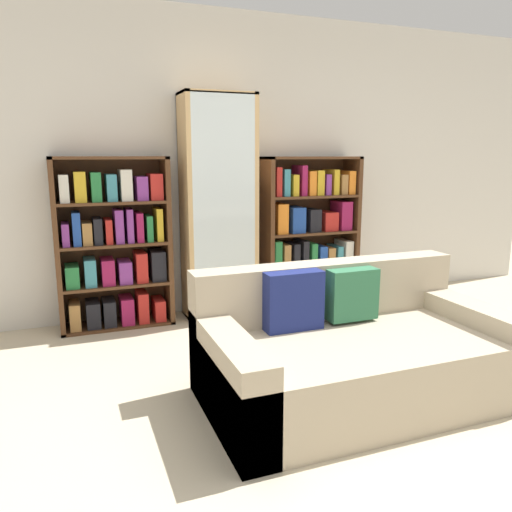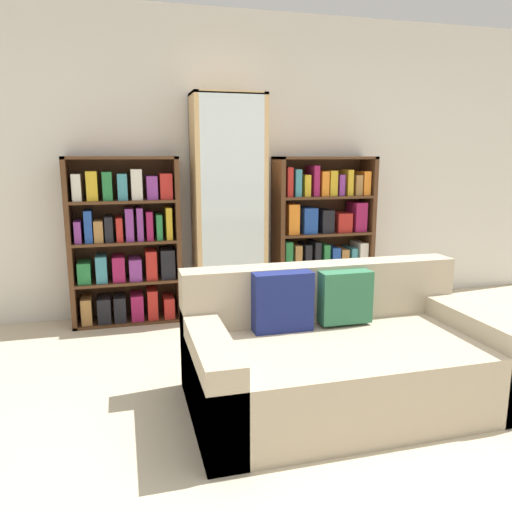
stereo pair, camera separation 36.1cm
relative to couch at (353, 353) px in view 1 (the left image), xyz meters
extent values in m
plane|color=beige|center=(-0.11, -0.52, -0.27)|extent=(16.00, 16.00, 0.00)
cube|color=beige|center=(-0.11, 2.03, 1.08)|extent=(7.12, 0.06, 2.70)
cube|color=tan|center=(0.00, -0.05, -0.07)|extent=(1.81, 0.99, 0.40)
cube|color=tan|center=(0.00, 0.34, 0.32)|extent=(1.81, 0.20, 0.36)
cube|color=tan|center=(-0.80, -0.05, -0.01)|extent=(0.20, 0.99, 0.52)
cube|color=tan|center=(0.81, -0.05, -0.01)|extent=(0.20, 0.99, 0.52)
cube|color=navy|center=(-0.31, 0.18, 0.31)|extent=(0.36, 0.12, 0.36)
cube|color=#2D6B47|center=(0.09, 0.18, 0.31)|extent=(0.32, 0.12, 0.32)
cube|color=#4C2D19|center=(-1.65, 1.82, 0.45)|extent=(0.04, 0.32, 1.43)
cube|color=#4C2D19|center=(-0.76, 1.82, 0.45)|extent=(0.04, 0.32, 1.43)
cube|color=#4C2D19|center=(-1.20, 1.82, 1.15)|extent=(0.93, 0.32, 0.02)
cube|color=#4C2D19|center=(-1.20, 1.82, -0.26)|extent=(0.93, 0.32, 0.02)
cube|color=#4C2D19|center=(-1.20, 1.98, 0.45)|extent=(0.93, 0.01, 1.43)
cube|color=#4C2D19|center=(-1.20, 1.82, 0.10)|extent=(0.85, 0.32, 0.02)
cube|color=#4C2D19|center=(-1.20, 1.82, 0.45)|extent=(0.85, 0.32, 0.02)
cube|color=#4C2D19|center=(-1.20, 1.82, 0.80)|extent=(0.85, 0.32, 0.02)
cube|color=olive|center=(-1.55, 1.81, -0.13)|extent=(0.09, 0.24, 0.22)
cube|color=black|center=(-1.41, 1.81, -0.14)|extent=(0.11, 0.24, 0.22)
cube|color=black|center=(-1.28, 1.81, -0.14)|extent=(0.10, 0.24, 0.22)
cube|color=#8E1947|center=(-1.13, 1.81, -0.13)|extent=(0.10, 0.24, 0.23)
cube|color=#AD231E|center=(-1.00, 1.81, -0.11)|extent=(0.09, 0.24, 0.26)
cube|color=#AD231E|center=(-0.86, 1.81, -0.15)|extent=(0.09, 0.24, 0.18)
cube|color=#237038|center=(-1.55, 1.81, 0.20)|extent=(0.11, 0.24, 0.18)
cube|color=teal|center=(-1.41, 1.81, 0.23)|extent=(0.09, 0.24, 0.23)
cube|color=#8E1947|center=(-1.27, 1.81, 0.22)|extent=(0.10, 0.24, 0.21)
cube|color=#7A3384|center=(-1.13, 1.81, 0.21)|extent=(0.10, 0.24, 0.19)
cube|color=#AD231E|center=(-1.00, 1.81, 0.24)|extent=(0.09, 0.24, 0.25)
cube|color=black|center=(-0.85, 1.81, 0.24)|extent=(0.12, 0.24, 0.26)
cube|color=#7A3384|center=(-1.58, 1.81, 0.55)|extent=(0.06, 0.24, 0.18)
cube|color=#1E4293|center=(-1.49, 1.81, 0.59)|extent=(0.06, 0.24, 0.27)
cube|color=olive|center=(-1.41, 1.81, 0.55)|extent=(0.07, 0.24, 0.18)
cube|color=black|center=(-1.33, 1.81, 0.57)|extent=(0.07, 0.24, 0.21)
cube|color=#AD231E|center=(-1.24, 1.81, 0.56)|extent=(0.05, 0.24, 0.20)
cube|color=#7A3384|center=(-1.16, 1.81, 0.60)|extent=(0.07, 0.24, 0.28)
cube|color=#7A3384|center=(-1.08, 1.81, 0.60)|extent=(0.05, 0.24, 0.28)
cube|color=#8E1947|center=(-1.00, 1.81, 0.58)|extent=(0.05, 0.24, 0.24)
cube|color=#237038|center=(-0.92, 1.81, 0.57)|extent=(0.05, 0.24, 0.22)
cube|color=gold|center=(-0.83, 1.81, 0.60)|extent=(0.05, 0.24, 0.27)
cube|color=beige|center=(-1.56, 1.81, 0.92)|extent=(0.07, 0.24, 0.22)
cube|color=gold|center=(-1.44, 1.81, 0.93)|extent=(0.09, 0.24, 0.24)
cube|color=#237038|center=(-1.32, 1.81, 0.92)|extent=(0.08, 0.24, 0.23)
cube|color=teal|center=(-1.20, 1.81, 0.92)|extent=(0.08, 0.24, 0.22)
cube|color=beige|center=(-1.09, 1.81, 0.93)|extent=(0.09, 0.24, 0.25)
cube|color=#7A3384|center=(-0.96, 1.81, 0.90)|extent=(0.09, 0.24, 0.20)
cube|color=#AD231E|center=(-0.85, 1.81, 0.92)|extent=(0.10, 0.24, 0.22)
cube|color=tan|center=(-0.59, 1.80, 0.71)|extent=(0.04, 0.36, 1.97)
cube|color=tan|center=(0.00, 1.80, 0.71)|extent=(0.04, 0.36, 1.97)
cube|color=tan|center=(-0.29, 1.80, 1.68)|extent=(0.63, 0.36, 0.02)
cube|color=tan|center=(-0.29, 1.80, -0.26)|extent=(0.63, 0.36, 0.02)
cube|color=tan|center=(-0.29, 1.98, 0.71)|extent=(0.63, 0.01, 1.97)
cube|color=silver|center=(-0.29, 1.63, 0.71)|extent=(0.55, 0.01, 1.94)
cube|color=tan|center=(-0.29, 1.80, 0.07)|extent=(0.55, 0.32, 0.02)
cube|color=tan|center=(-0.29, 1.80, 0.39)|extent=(0.55, 0.32, 0.02)
cube|color=tan|center=(-0.29, 1.80, 0.71)|extent=(0.55, 0.32, 0.02)
cube|color=tan|center=(-0.29, 1.80, 1.03)|extent=(0.55, 0.32, 0.02)
cube|color=tan|center=(-0.29, 1.80, 1.35)|extent=(0.55, 0.32, 0.02)
cylinder|color=silver|center=(-0.50, 1.82, -0.21)|extent=(0.01, 0.01, 0.07)
cone|color=silver|center=(-0.50, 1.82, -0.13)|extent=(0.07, 0.07, 0.08)
cylinder|color=silver|center=(-0.39, 1.81, -0.21)|extent=(0.01, 0.01, 0.07)
cone|color=silver|center=(-0.39, 1.81, -0.13)|extent=(0.07, 0.07, 0.08)
cylinder|color=silver|center=(-0.29, 1.81, -0.21)|extent=(0.01, 0.01, 0.07)
cone|color=silver|center=(-0.29, 1.81, -0.13)|extent=(0.07, 0.07, 0.08)
cylinder|color=silver|center=(-0.19, 1.80, -0.21)|extent=(0.01, 0.01, 0.07)
cone|color=silver|center=(-0.19, 1.80, -0.13)|extent=(0.07, 0.07, 0.08)
cylinder|color=silver|center=(-0.09, 1.80, -0.21)|extent=(0.01, 0.01, 0.07)
cone|color=silver|center=(-0.09, 1.80, -0.13)|extent=(0.07, 0.07, 0.08)
cylinder|color=silver|center=(-0.48, 1.80, 0.13)|extent=(0.01, 0.01, 0.08)
cone|color=silver|center=(-0.48, 1.80, 0.22)|extent=(0.09, 0.09, 0.10)
cylinder|color=silver|center=(-0.36, 1.79, 0.13)|extent=(0.01, 0.01, 0.08)
cone|color=silver|center=(-0.36, 1.79, 0.22)|extent=(0.09, 0.09, 0.10)
cylinder|color=silver|center=(-0.23, 1.79, 0.13)|extent=(0.01, 0.01, 0.08)
cone|color=silver|center=(-0.23, 1.79, 0.22)|extent=(0.09, 0.09, 0.10)
cylinder|color=silver|center=(-0.10, 1.79, 0.13)|extent=(0.01, 0.01, 0.08)
cone|color=silver|center=(-0.10, 1.79, 0.22)|extent=(0.09, 0.09, 0.10)
cylinder|color=silver|center=(-0.50, 1.81, 0.44)|extent=(0.01, 0.01, 0.07)
cone|color=silver|center=(-0.50, 1.81, 0.52)|extent=(0.07, 0.07, 0.09)
cylinder|color=silver|center=(-0.39, 1.82, 0.44)|extent=(0.01, 0.01, 0.07)
cone|color=silver|center=(-0.39, 1.82, 0.52)|extent=(0.07, 0.07, 0.09)
cylinder|color=silver|center=(-0.29, 1.82, 0.44)|extent=(0.01, 0.01, 0.07)
cone|color=silver|center=(-0.29, 1.82, 0.52)|extent=(0.07, 0.07, 0.09)
cylinder|color=silver|center=(-0.19, 1.82, 0.44)|extent=(0.01, 0.01, 0.07)
cone|color=silver|center=(-0.19, 1.82, 0.52)|extent=(0.07, 0.07, 0.09)
cylinder|color=silver|center=(-0.09, 1.80, 0.44)|extent=(0.01, 0.01, 0.07)
cone|color=silver|center=(-0.09, 1.80, 0.52)|extent=(0.07, 0.07, 0.09)
cylinder|color=silver|center=(-0.48, 1.80, 0.76)|extent=(0.01, 0.01, 0.07)
cone|color=silver|center=(-0.48, 1.80, 0.84)|extent=(0.09, 0.09, 0.08)
cylinder|color=silver|center=(-0.36, 1.81, 0.76)|extent=(0.01, 0.01, 0.07)
cone|color=silver|center=(-0.36, 1.81, 0.84)|extent=(0.09, 0.09, 0.08)
cylinder|color=silver|center=(-0.23, 1.79, 0.76)|extent=(0.01, 0.01, 0.07)
cone|color=silver|center=(-0.23, 1.79, 0.84)|extent=(0.09, 0.09, 0.08)
cylinder|color=silver|center=(-0.10, 1.82, 0.76)|extent=(0.01, 0.01, 0.07)
cone|color=silver|center=(-0.10, 1.82, 0.84)|extent=(0.09, 0.09, 0.08)
cylinder|color=silver|center=(-0.48, 1.80, 1.09)|extent=(0.01, 0.01, 0.09)
cone|color=silver|center=(-0.48, 1.80, 1.19)|extent=(0.09, 0.09, 0.11)
cylinder|color=silver|center=(-0.36, 1.79, 1.09)|extent=(0.01, 0.01, 0.09)
cone|color=silver|center=(-0.36, 1.79, 1.19)|extent=(0.09, 0.09, 0.11)
cylinder|color=silver|center=(-0.23, 1.80, 1.09)|extent=(0.01, 0.01, 0.09)
cone|color=silver|center=(-0.23, 1.80, 1.19)|extent=(0.09, 0.09, 0.11)
cylinder|color=silver|center=(-0.10, 1.80, 1.09)|extent=(0.01, 0.01, 0.09)
cone|color=silver|center=(-0.10, 1.80, 1.19)|extent=(0.09, 0.09, 0.11)
cylinder|color=silver|center=(-0.46, 1.79, 1.40)|extent=(0.01, 0.01, 0.07)
cone|color=silver|center=(-0.46, 1.79, 1.48)|extent=(0.09, 0.09, 0.09)
cylinder|color=silver|center=(-0.29, 1.81, 1.40)|extent=(0.01, 0.01, 0.07)
cone|color=silver|center=(-0.29, 1.81, 1.48)|extent=(0.09, 0.09, 0.09)
cylinder|color=silver|center=(-0.12, 1.81, 1.40)|extent=(0.01, 0.01, 0.07)
cone|color=silver|center=(-0.12, 1.81, 1.48)|extent=(0.09, 0.09, 0.09)
cube|color=#4C2D19|center=(0.17, 1.82, 0.45)|extent=(0.04, 0.32, 1.43)
cube|color=#4C2D19|center=(1.08, 1.82, 0.45)|extent=(0.04, 0.32, 1.43)
cube|color=#4C2D19|center=(0.63, 1.82, 1.15)|extent=(0.95, 0.32, 0.02)
cube|color=#4C2D19|center=(0.63, 1.82, -0.26)|extent=(0.95, 0.32, 0.02)
cube|color=#4C2D19|center=(0.63, 1.98, 0.45)|extent=(0.95, 0.01, 1.43)
cube|color=#4C2D19|center=(0.63, 1.82, 0.10)|extent=(0.87, 0.32, 0.02)
cube|color=#4C2D19|center=(0.63, 1.82, 0.45)|extent=(0.87, 0.32, 0.02)
cube|color=#4C2D19|center=(0.63, 1.82, 0.79)|extent=(0.87, 0.32, 0.02)
cube|color=#8E1947|center=(0.27, 1.81, -0.16)|extent=(0.09, 0.24, 0.18)
cube|color=orange|center=(0.42, 1.81, -0.15)|extent=(0.12, 0.24, 0.19)
cube|color=#237038|center=(0.56, 1.81, -0.14)|extent=(0.10, 0.24, 0.21)
cube|color=#1E4293|center=(0.70, 1.81, -0.15)|extent=(0.12, 0.24, 0.19)
cube|color=beige|center=(0.84, 1.81, -0.15)|extent=(0.12, 0.24, 0.20)
cube|color=olive|center=(0.98, 1.81, -0.15)|extent=(0.10, 0.24, 0.18)
cube|color=#237038|center=(0.25, 1.81, 0.25)|extent=(0.07, 0.24, 0.28)
cube|color=olive|center=(0.34, 1.81, 0.23)|extent=(0.07, 0.24, 0.24)
cube|color=black|center=(0.44, 1.81, 0.23)|extent=(0.06, 0.24, 0.24)
cube|color=black|center=(0.53, 1.81, 0.24)|extent=(0.06, 0.24, 0.26)
cube|color=#237038|center=(0.62, 1.81, 0.23)|extent=(0.06, 0.24, 0.24)
cube|color=#1E4293|center=(0.72, 1.81, 0.21)|extent=(0.08, 0.24, 0.20)
cube|color=olive|center=(0.81, 1.81, 0.20)|extent=(0.07, 0.24, 0.18)
cube|color=teal|center=(0.90, 1.81, 0.21)|extent=(0.06, 0.24, 0.19)
cube|color=beige|center=(1.00, 1.81, 0.23)|extent=(0.08, 0.24, 0.24)
cube|color=orange|center=(0.29, 1.81, 0.60)|extent=(0.10, 0.24, 0.28)
cube|color=#1E4293|center=(0.45, 1.81, 0.58)|extent=(0.13, 0.24, 0.24)
cube|color=black|center=(0.63, 1.81, 0.57)|extent=(0.12, 0.24, 0.21)
cube|color=#AD231E|center=(0.80, 1.81, 0.55)|extent=(0.14, 0.24, 0.18)
cube|color=#8E1947|center=(0.96, 1.81, 0.60)|extent=(0.12, 0.24, 0.28)
cube|color=#AD231E|center=(0.25, 1.81, 0.94)|extent=(0.05, 0.24, 0.26)
cube|color=teal|center=(0.33, 1.81, 0.93)|extent=(0.06, 0.24, 0.24)
cube|color=gold|center=(0.42, 1.81, 0.90)|extent=(0.06, 0.24, 0.20)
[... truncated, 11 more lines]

